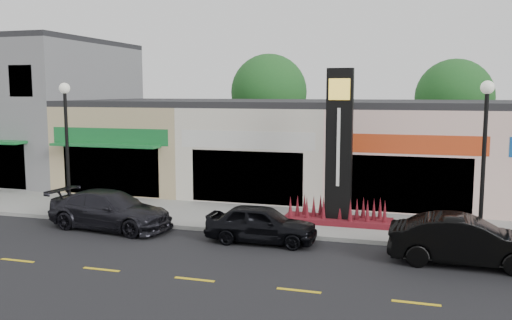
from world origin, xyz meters
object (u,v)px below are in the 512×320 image
at_px(pylon_sign, 339,169).
at_px(lamp_west_near, 67,135).
at_px(car_black_conv, 465,241).
at_px(car_dark_sedan, 110,210).
at_px(car_black_sedan, 261,224).
at_px(lamp_east_near, 484,146).

bearing_deg(pylon_sign, lamp_west_near, -171.23).
xyz_separation_m(lamp_west_near, pylon_sign, (11.00, 1.70, -1.20)).
bearing_deg(car_black_conv, car_dark_sedan, 87.14).
relative_size(lamp_west_near, pylon_sign, 0.91).
bearing_deg(car_black_sedan, lamp_west_near, 80.62).
distance_m(pylon_sign, car_dark_sedan, 8.95).
distance_m(pylon_sign, car_black_sedan, 4.08).
relative_size(lamp_east_near, car_black_sedan, 1.40).
bearing_deg(pylon_sign, car_dark_sedan, -161.33).
bearing_deg(car_dark_sedan, lamp_west_near, 73.27).
bearing_deg(car_black_conv, pylon_sign, 51.34).
height_order(lamp_east_near, car_black_conv, lamp_east_near).
xyz_separation_m(car_dark_sedan, car_black_sedan, (6.11, -0.18, -0.06)).
relative_size(lamp_east_near, pylon_sign, 0.91).
bearing_deg(lamp_west_near, lamp_east_near, 0.00).
bearing_deg(car_black_sedan, pylon_sign, -37.79).
height_order(lamp_east_near, car_dark_sedan, lamp_east_near).
relative_size(pylon_sign, car_black_sedan, 1.53).
height_order(lamp_west_near, car_black_sedan, lamp_west_near).
height_order(pylon_sign, car_black_conv, pylon_sign).
xyz_separation_m(lamp_east_near, car_dark_sedan, (-13.36, -1.13, -2.75)).
bearing_deg(car_black_conv, lamp_west_near, 83.58).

